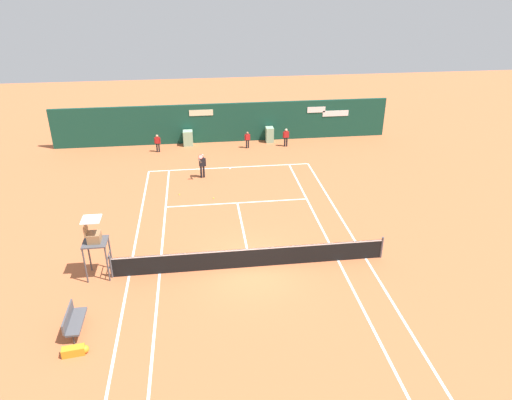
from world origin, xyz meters
TOP-DOWN VIEW (x-y plane):
  - ground_plane at (-0.00, 0.58)m, footprint 80.00×80.00m
  - tennis_net at (0.00, 0.00)m, footprint 12.10×0.10m
  - sponsor_back_wall at (0.01, 16.97)m, footprint 25.00×1.02m
  - umpire_chair at (-6.53, 0.20)m, footprint 1.00×1.00m
  - player_bench at (-6.87, -3.27)m, footprint 0.54×1.54m
  - equipment_bag at (-6.58, -4.48)m, footprint 0.91×0.39m
  - player_on_baseline at (-1.83, 10.24)m, footprint 0.49×0.75m
  - ball_kid_left_post at (1.58, 15.29)m, footprint 0.41×0.20m
  - ball_kid_right_post at (-4.87, 15.29)m, footprint 0.43×0.18m
  - ball_kid_centre_post at (4.43, 15.29)m, footprint 0.45×0.19m
  - tennis_ball_near_service_line at (-1.31, 7.12)m, footprint 0.07×0.07m
  - tennis_ball_mid_court at (-3.26, 7.87)m, footprint 0.07×0.07m

SIDE VIEW (x-z plane):
  - ground_plane at x=0.00m, z-range 0.00..0.01m
  - tennis_ball_near_service_line at x=-1.31m, z-range 0.00..0.07m
  - tennis_ball_mid_court at x=-3.26m, z-range 0.00..0.07m
  - equipment_bag at x=-6.58m, z-range 0.00..0.32m
  - player_bench at x=-6.87m, z-range 0.07..0.95m
  - tennis_net at x=0.00m, z-range -0.02..1.05m
  - ball_kid_left_post at x=1.58m, z-range 0.09..1.34m
  - ball_kid_right_post at x=-4.87m, z-range 0.10..1.40m
  - ball_kid_centre_post at x=4.43m, z-range 0.10..1.46m
  - player_on_baseline at x=-1.83m, z-range 0.04..1.81m
  - sponsor_back_wall at x=0.01m, z-range -0.05..2.89m
  - umpire_chair at x=-6.53m, z-range 0.42..3.20m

